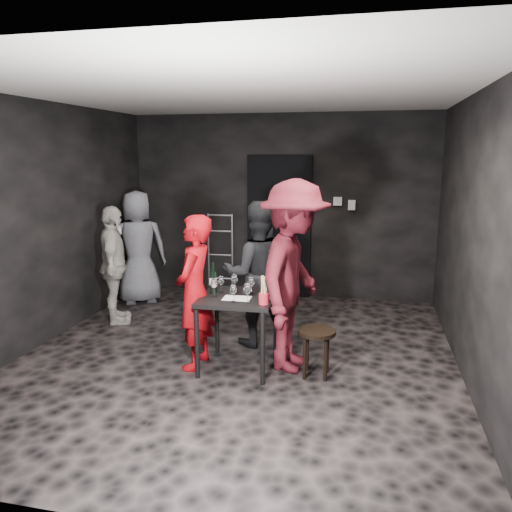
% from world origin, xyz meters
% --- Properties ---
extents(floor, '(4.50, 5.00, 0.02)m').
position_xyz_m(floor, '(0.00, 0.00, 0.00)').
color(floor, black).
rests_on(floor, ground).
extents(ceiling, '(4.50, 5.00, 0.02)m').
position_xyz_m(ceiling, '(0.00, 0.00, 2.70)').
color(ceiling, silver).
rests_on(ceiling, ground).
extents(wall_back, '(4.50, 0.04, 2.70)m').
position_xyz_m(wall_back, '(0.00, 2.50, 1.35)').
color(wall_back, black).
rests_on(wall_back, ground).
extents(wall_front, '(4.50, 0.04, 2.70)m').
position_xyz_m(wall_front, '(0.00, -2.50, 1.35)').
color(wall_front, black).
rests_on(wall_front, ground).
extents(wall_left, '(0.04, 5.00, 2.70)m').
position_xyz_m(wall_left, '(-2.25, 0.00, 1.35)').
color(wall_left, black).
rests_on(wall_left, ground).
extents(wall_right, '(0.04, 5.00, 2.70)m').
position_xyz_m(wall_right, '(2.25, 0.00, 1.35)').
color(wall_right, black).
rests_on(wall_right, ground).
extents(doorway, '(0.95, 0.10, 2.10)m').
position_xyz_m(doorway, '(0.00, 2.44, 1.05)').
color(doorway, black).
rests_on(doorway, ground).
extents(wallbox_upper, '(0.12, 0.06, 0.12)m').
position_xyz_m(wallbox_upper, '(0.85, 2.45, 1.45)').
color(wallbox_upper, '#B7B7B2').
rests_on(wallbox_upper, wall_back).
extents(wallbox_lower, '(0.10, 0.06, 0.14)m').
position_xyz_m(wallbox_lower, '(1.05, 2.45, 1.40)').
color(wallbox_lower, '#B7B7B2').
rests_on(wallbox_lower, wall_back).
extents(hand_truck, '(0.41, 0.35, 1.24)m').
position_xyz_m(hand_truck, '(-0.86, 2.22, 0.22)').
color(hand_truck, '#B2B2B7').
rests_on(hand_truck, floor).
extents(tasting_table, '(0.72, 0.72, 0.75)m').
position_xyz_m(tasting_table, '(0.08, -0.24, 0.65)').
color(tasting_table, black).
rests_on(tasting_table, floor).
extents(stool, '(0.37, 0.37, 0.47)m').
position_xyz_m(stool, '(0.86, -0.26, 0.38)').
color(stool, black).
rests_on(stool, floor).
extents(server_red, '(0.38, 0.58, 1.59)m').
position_xyz_m(server_red, '(-0.35, -0.29, 0.80)').
color(server_red, '#A6060E').
rests_on(server_red, floor).
extents(woman_black, '(0.95, 0.70, 1.75)m').
position_xyz_m(woman_black, '(0.12, 0.45, 0.88)').
color(woman_black, black).
rests_on(woman_black, floor).
extents(man_maroon, '(0.90, 1.62, 2.38)m').
position_xyz_m(man_maroon, '(0.61, -0.10, 1.19)').
color(man_maroon, '#4F1019').
rests_on(man_maroon, floor).
extents(bystander_cream, '(0.75, 0.97, 1.49)m').
position_xyz_m(bystander_cream, '(-1.79, 0.73, 0.74)').
color(bystander_cream, '#BCB4AC').
rests_on(bystander_cream, floor).
extents(bystander_grey, '(0.97, 0.84, 1.75)m').
position_xyz_m(bystander_grey, '(-1.89, 1.63, 0.87)').
color(bystander_grey, slate).
rests_on(bystander_grey, floor).
extents(tasting_mat, '(0.27, 0.19, 0.00)m').
position_xyz_m(tasting_mat, '(0.09, -0.33, 0.75)').
color(tasting_mat, white).
rests_on(tasting_mat, tasting_table).
extents(wine_glass_a, '(0.09, 0.09, 0.19)m').
position_xyz_m(wine_glass_a, '(-0.14, -0.32, 0.85)').
color(wine_glass_a, white).
rests_on(wine_glass_a, tasting_table).
extents(wine_glass_b, '(0.07, 0.07, 0.18)m').
position_xyz_m(wine_glass_b, '(-0.12, -0.16, 0.84)').
color(wine_glass_b, white).
rests_on(wine_glass_b, tasting_table).
extents(wine_glass_c, '(0.09, 0.09, 0.19)m').
position_xyz_m(wine_glass_c, '(0.00, -0.10, 0.85)').
color(wine_glass_c, white).
rests_on(wine_glass_c, tasting_table).
extents(wine_glass_d, '(0.08, 0.08, 0.18)m').
position_xyz_m(wine_glass_d, '(0.09, -0.45, 0.84)').
color(wine_glass_d, white).
rests_on(wine_glass_d, tasting_table).
extents(wine_glass_e, '(0.09, 0.09, 0.21)m').
position_xyz_m(wine_glass_e, '(0.23, -0.46, 0.85)').
color(wine_glass_e, white).
rests_on(wine_glass_e, tasting_table).
extents(wine_glass_f, '(0.07, 0.07, 0.19)m').
position_xyz_m(wine_glass_f, '(0.19, -0.15, 0.84)').
color(wine_glass_f, white).
rests_on(wine_glass_f, tasting_table).
extents(wine_bottle, '(0.08, 0.08, 0.32)m').
position_xyz_m(wine_bottle, '(-0.19, -0.20, 0.87)').
color(wine_bottle, black).
rests_on(wine_bottle, tasting_table).
extents(breadstick_cup, '(0.09, 0.09, 0.29)m').
position_xyz_m(breadstick_cup, '(0.38, -0.45, 0.88)').
color(breadstick_cup, red).
rests_on(breadstick_cup, tasting_table).
extents(reserved_card, '(0.13, 0.16, 0.11)m').
position_xyz_m(reserved_card, '(0.35, -0.28, 0.80)').
color(reserved_card, white).
rests_on(reserved_card, tasting_table).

